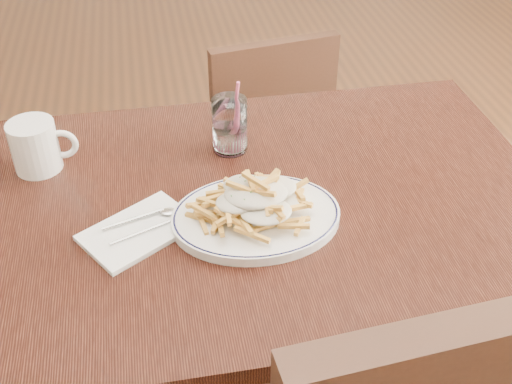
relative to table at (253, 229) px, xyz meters
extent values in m
cube|color=black|center=(0.00, 0.00, 0.06)|extent=(1.20, 0.80, 0.04)
cylinder|color=black|center=(-0.55, 0.35, -0.32)|extent=(0.05, 0.05, 0.71)
cylinder|color=black|center=(0.55, 0.35, -0.32)|extent=(0.05, 0.05, 0.71)
cube|color=black|center=(0.14, 0.76, -0.29)|extent=(0.43, 0.43, 0.04)
cube|color=black|center=(0.17, 0.59, -0.07)|extent=(0.37, 0.09, 0.41)
cylinder|color=black|center=(0.27, 0.94, -0.49)|extent=(0.03, 0.03, 0.36)
cylinder|color=black|center=(-0.04, 0.89, -0.49)|extent=(0.03, 0.03, 0.36)
cylinder|color=black|center=(0.32, 0.63, -0.49)|extent=(0.03, 0.03, 0.36)
cylinder|color=black|center=(0.01, 0.58, -0.49)|extent=(0.03, 0.03, 0.36)
torus|color=black|center=(-0.01, -0.07, 0.09)|extent=(0.28, 0.28, 0.01)
ellipsoid|color=beige|center=(-0.01, -0.07, 0.15)|extent=(0.18, 0.16, 0.03)
cube|color=white|center=(-0.22, -0.06, 0.08)|extent=(0.24, 0.22, 0.01)
cylinder|color=white|center=(-0.02, 0.18, 0.14)|extent=(0.08, 0.08, 0.12)
cylinder|color=white|center=(-0.02, 0.18, 0.11)|extent=(0.07, 0.07, 0.05)
cylinder|color=#D65177|center=(0.00, 0.19, 0.16)|extent=(0.02, 0.04, 0.16)
cylinder|color=white|center=(-0.42, 0.19, 0.13)|extent=(0.10, 0.10, 0.11)
torus|color=white|center=(-0.37, 0.18, 0.13)|extent=(0.07, 0.02, 0.07)
camera|label=1|loc=(-0.17, -0.98, 0.86)|focal=45.00mm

